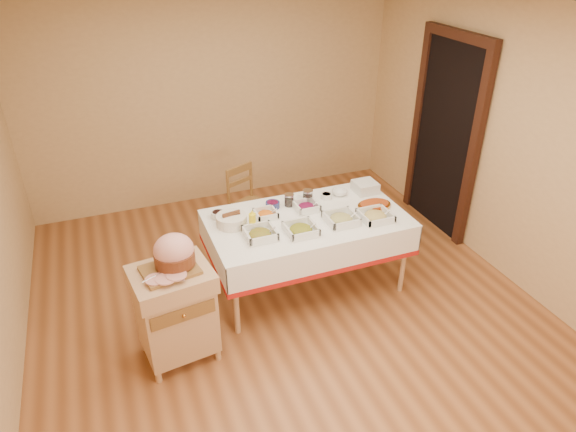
% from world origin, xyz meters
% --- Properties ---
extents(room_shell, '(5.00, 5.00, 5.00)m').
position_xyz_m(room_shell, '(0.00, 0.00, 1.30)').
color(room_shell, '#93562D').
rests_on(room_shell, ground).
extents(doorway, '(0.09, 1.10, 2.20)m').
position_xyz_m(doorway, '(2.20, 0.90, 1.11)').
color(doorway, black).
rests_on(doorway, ground).
extents(dining_table, '(1.82, 1.02, 0.76)m').
position_xyz_m(dining_table, '(0.30, 0.30, 0.60)').
color(dining_table, tan).
rests_on(dining_table, ground).
extents(butcher_cart, '(0.65, 0.57, 0.84)m').
position_xyz_m(butcher_cart, '(-1.03, -0.21, 0.48)').
color(butcher_cart, tan).
rests_on(butcher_cart, ground).
extents(dining_chair, '(0.50, 0.49, 0.85)m').
position_xyz_m(dining_chair, '(0.04, 1.33, 0.44)').
color(dining_chair, brown).
rests_on(dining_chair, ground).
extents(ham_on_board, '(0.43, 0.41, 0.29)m').
position_xyz_m(ham_on_board, '(-0.99, -0.17, 0.96)').
color(ham_on_board, brown).
rests_on(ham_on_board, butcher_cart).
extents(serving_dish_a, '(0.27, 0.26, 0.11)m').
position_xyz_m(serving_dish_a, '(-0.21, 0.13, 0.80)').
color(serving_dish_a, silver).
rests_on(serving_dish_a, dining_table).
extents(serving_dish_b, '(0.27, 0.27, 0.11)m').
position_xyz_m(serving_dish_b, '(0.15, 0.08, 0.79)').
color(serving_dish_b, silver).
rests_on(serving_dish_b, dining_table).
extents(serving_dish_c, '(0.28, 0.28, 0.11)m').
position_xyz_m(serving_dish_c, '(0.56, 0.11, 0.80)').
color(serving_dish_c, silver).
rests_on(serving_dish_c, dining_table).
extents(serving_dish_d, '(0.27, 0.27, 0.10)m').
position_xyz_m(serving_dish_d, '(0.87, 0.05, 0.79)').
color(serving_dish_d, silver).
rests_on(serving_dish_d, dining_table).
extents(serving_dish_e, '(0.20, 0.19, 0.09)m').
position_xyz_m(serving_dish_e, '(-0.05, 0.45, 0.79)').
color(serving_dish_e, silver).
rests_on(serving_dish_e, dining_table).
extents(serving_dish_f, '(0.23, 0.22, 0.10)m').
position_xyz_m(serving_dish_f, '(0.36, 0.45, 0.79)').
color(serving_dish_f, silver).
rests_on(serving_dish_f, dining_table).
extents(small_bowl_left, '(0.13, 0.13, 0.06)m').
position_xyz_m(small_bowl_left, '(-0.46, 0.60, 0.79)').
color(small_bowl_left, silver).
rests_on(small_bowl_left, dining_table).
extents(small_bowl_mid, '(0.13, 0.13, 0.06)m').
position_xyz_m(small_bowl_mid, '(0.07, 0.60, 0.79)').
color(small_bowl_mid, navy).
rests_on(small_bowl_mid, dining_table).
extents(small_bowl_right, '(0.11, 0.11, 0.05)m').
position_xyz_m(small_bowl_right, '(0.63, 0.58, 0.79)').
color(small_bowl_right, silver).
rests_on(small_bowl_right, dining_table).
extents(bowl_white_imported, '(0.21, 0.21, 0.04)m').
position_xyz_m(bowl_white_imported, '(0.32, 0.63, 0.78)').
color(bowl_white_imported, silver).
rests_on(bowl_white_imported, dining_table).
extents(bowl_small_imported, '(0.18, 0.18, 0.05)m').
position_xyz_m(bowl_small_imported, '(0.78, 0.61, 0.78)').
color(bowl_small_imported, silver).
rests_on(bowl_small_imported, dining_table).
extents(preserve_jar_left, '(0.09, 0.09, 0.12)m').
position_xyz_m(preserve_jar_left, '(0.23, 0.58, 0.81)').
color(preserve_jar_left, silver).
rests_on(preserve_jar_left, dining_table).
extents(preserve_jar_right, '(0.10, 0.10, 0.13)m').
position_xyz_m(preserve_jar_right, '(0.42, 0.58, 0.82)').
color(preserve_jar_right, silver).
rests_on(preserve_jar_right, dining_table).
extents(mustard_bottle, '(0.06, 0.06, 0.19)m').
position_xyz_m(mustard_bottle, '(-0.23, 0.28, 0.85)').
color(mustard_bottle, yellow).
rests_on(mustard_bottle, dining_table).
extents(bread_basket, '(0.28, 0.28, 0.12)m').
position_xyz_m(bread_basket, '(-0.38, 0.42, 0.81)').
color(bread_basket, silver).
rests_on(bread_basket, dining_table).
extents(plate_stack, '(0.22, 0.22, 0.11)m').
position_xyz_m(plate_stack, '(1.05, 0.58, 0.81)').
color(plate_stack, silver).
rests_on(plate_stack, dining_table).
extents(brass_platter, '(0.33, 0.24, 0.04)m').
position_xyz_m(brass_platter, '(0.98, 0.26, 0.78)').
color(brass_platter, '#CA8B39').
rests_on(brass_platter, dining_table).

